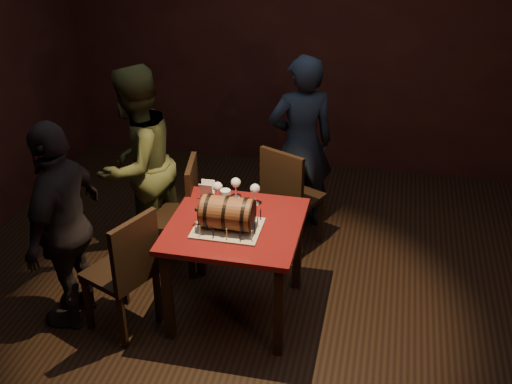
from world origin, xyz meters
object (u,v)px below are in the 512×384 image
Objects in this scene: wine_glass_right at (255,190)px; chair_left_rear at (180,210)px; barrel_cake at (227,213)px; chair_left_front at (127,268)px; chair_back at (288,194)px; wine_glass_left at (218,188)px; wine_glass_mid at (236,183)px; pub_table at (236,237)px; pint_of_ale at (226,200)px; person_left_rear at (137,165)px; person_left_front at (64,226)px; person_back at (301,144)px.

chair_left_rear is (-0.63, 0.18, -0.35)m from wine_glass_right.
barrel_cake is 0.77m from chair_left_front.
chair_left_front is (-0.88, -1.25, 0.00)m from chair_back.
wine_glass_mid is at bearing 39.24° from wine_glass_left.
pub_table is 2.24× the size of barrel_cake.
wine_glass_mid is 0.18m from pint_of_ale.
chair_left_front is at bearing -156.78° from barrel_cake.
chair_left_rear is (-0.78, -0.43, 0.00)m from chair_back.
pint_of_ale is 0.85m from chair_back.
person_left_rear is 0.92m from person_left_front.
chair_left_front reaches higher than wine_glass_left.
wine_glass_left is (-0.16, 0.34, -0.01)m from barrel_cake.
chair_left_front is at bearing 34.69° from person_left_rear.
chair_left_rear is (-0.53, 0.54, -0.35)m from barrel_cake.
chair_left_rear is at bearing 144.44° from person_left_front.
person_left_front is (-1.11, -0.30, 0.12)m from pub_table.
person_left_front is at bearing -165.03° from pub_table.
chair_left_rear reaches higher than wine_glass_right.
wine_glass_right reaches higher than pint_of_ale.
person_left_rear is (-0.92, 0.69, -0.07)m from barrel_cake.
chair_left_rear reaches higher than wine_glass_left.
person_left_rear reaches higher than barrel_cake.
chair_left_front is 1.04m from person_left_rear.
barrel_cake is 2.49× the size of wine_glass_right.
barrel_cake is at bearing -45.92° from chair_left_rear.
wine_glass_mid is at bearing 96.51° from barrel_cake.
pint_of_ale is 0.16× the size of chair_back.
person_back is 2.11m from person_left_front.
chair_left_front is (-0.66, -0.35, -0.12)m from pub_table.
wine_glass_right is at bearing 75.35° from pub_table.
chair_back is at bearing 75.74° from barrel_cake.
person_left_rear is (-1.03, 0.32, -0.07)m from wine_glass_right.
wine_glass_mid reaches higher than pint_of_ale.
wine_glass_left is 0.14m from wine_glass_mid.
chair_left_front is at bearing -127.69° from wine_glass_left.
chair_back is 0.89m from chair_left_rear.
person_left_rear is at bearing 147.57° from pub_table.
chair_left_rear is at bearing -150.79° from chair_back.
pint_of_ale is 1.11m from person_left_front.
person_left_rear reaches higher than wine_glass_right.
person_back reaches higher than barrel_cake.
pint_of_ale is 0.10× the size of person_back.
person_left_front is at bearing -168.76° from barrel_cake.
wine_glass_mid is 0.17× the size of chair_left_rear.
person_back is 1.39m from person_left_rear.
chair_left_rear is at bearing 82.66° from chair_left_front.
pint_of_ale is at bearing -100.17° from wine_glass_mid.
barrel_cake is (-0.03, -0.08, 0.23)m from pub_table.
barrel_cake is 0.26× the size of person_left_front.
person_left_front is (-0.55, -0.76, 0.24)m from chair_left_rear.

